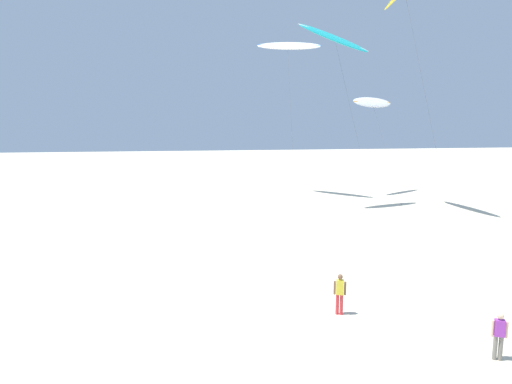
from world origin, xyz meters
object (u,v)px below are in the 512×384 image
object	(u,v)px
flying_kite_3	(335,39)
flying_kite_2	(373,102)
flying_kite_0	(288,46)
person_near_left	(340,292)
person_foreground_walker	(499,334)

from	to	relation	value
flying_kite_3	flying_kite_2	bearing A→B (deg)	44.57
flying_kite_0	flying_kite_2	xyz separation A→B (m)	(9.92, -0.31, -5.85)
flying_kite_3	person_near_left	size ratio (longest dim) A/B	9.96
flying_kite_0	flying_kite_3	bearing A→B (deg)	-73.59
flying_kite_3	person_foreground_walker	size ratio (longest dim) A/B	10.42
flying_kite_2	person_foreground_walker	size ratio (longest dim) A/B	6.82
person_foreground_walker	person_near_left	size ratio (longest dim) A/B	0.96
flying_kite_0	person_near_left	bearing A→B (deg)	-101.05
person_near_left	flying_kite_0	bearing A→B (deg)	78.95
flying_kite_3	person_near_left	bearing A→B (deg)	-110.09
flying_kite_3	person_near_left	xyz separation A→B (m)	(-8.22, -22.47, -14.62)
person_foreground_walker	person_near_left	distance (m)	5.70
flying_kite_2	person_near_left	distance (m)	35.20
flying_kite_3	person_foreground_walker	xyz separation A→B (m)	(-4.43, -26.74, -14.66)
flying_kite_0	person_near_left	distance (m)	34.45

